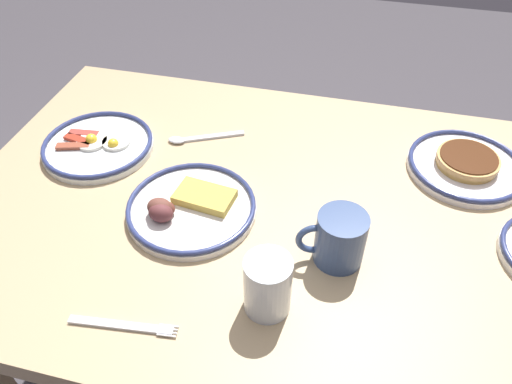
% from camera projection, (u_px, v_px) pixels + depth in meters
% --- Properties ---
extents(ground_plane, '(6.00, 6.00, 0.00)m').
position_uv_depth(ground_plane, '(275.00, 376.00, 1.50)').
color(ground_plane, '#444045').
extents(dining_table, '(1.36, 0.87, 0.72)m').
position_uv_depth(dining_table, '(283.00, 233.00, 1.06)').
color(dining_table, tan).
rests_on(dining_table, ground_plane).
extents(plate_center_pancakes, '(0.25, 0.25, 0.04)m').
position_uv_depth(plate_center_pancakes, '(98.00, 145.00, 1.14)').
color(plate_center_pancakes, white).
rests_on(plate_center_pancakes, dining_table).
extents(plate_far_companion, '(0.25, 0.25, 0.04)m').
position_uv_depth(plate_far_companion, '(466.00, 165.00, 1.08)').
color(plate_far_companion, white).
rests_on(plate_far_companion, dining_table).
extents(plate_far_side, '(0.26, 0.26, 0.05)m').
position_uv_depth(plate_far_side, '(190.00, 207.00, 0.98)').
color(plate_far_side, silver).
rests_on(plate_far_side, dining_table).
extents(coffee_mug, '(0.12, 0.09, 0.10)m').
position_uv_depth(coffee_mug, '(339.00, 238.00, 0.87)').
color(coffee_mug, '#334772').
rests_on(coffee_mug, dining_table).
extents(drinking_glass, '(0.08, 0.08, 0.11)m').
position_uv_depth(drinking_glass, '(268.00, 287.00, 0.80)').
color(drinking_glass, silver).
rests_on(drinking_glass, dining_table).
extents(fork_far, '(0.18, 0.04, 0.01)m').
position_uv_depth(fork_far, '(123.00, 326.00, 0.80)').
color(fork_far, silver).
rests_on(fork_far, dining_table).
extents(tea_spoon, '(0.17, 0.09, 0.01)m').
position_uv_depth(tea_spoon, '(195.00, 138.00, 1.17)').
color(tea_spoon, silver).
rests_on(tea_spoon, dining_table).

